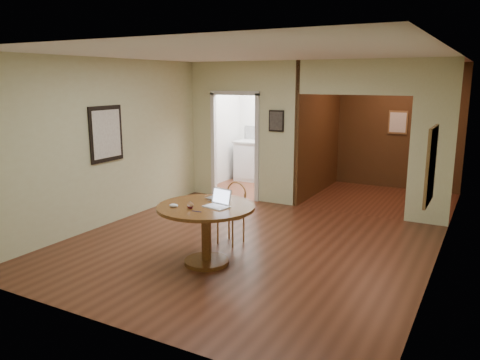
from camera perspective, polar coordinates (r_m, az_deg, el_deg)
The scene contains 11 objects.
floor at distance 6.75m, azimuth 0.13°, elevation -8.31°, with size 5.00×5.00×0.00m, color #472214.
room_shell at distance 9.39m, azimuth 6.73°, elevation 5.52°, with size 5.20×7.50×5.00m.
dining_table at distance 6.04m, azimuth -4.16°, elevation -4.98°, with size 1.26×1.26×0.78m.
chair at distance 6.85m, azimuth -0.86°, elevation -3.59°, with size 0.43×0.43×0.90m.
open_laptop at distance 5.93m, azimuth -2.59°, elevation -2.64°, with size 0.34×0.32×0.22m.
closed_laptop at distance 6.19m, azimuth -3.03°, elevation -2.47°, with size 0.34×0.22×0.03m, color #A6A5AA.
mouse at distance 5.94m, azimuth -8.09°, elevation -3.10°, with size 0.12×0.06×0.05m, color white.
wine_glass at distance 5.84m, azimuth -6.08°, elevation -3.07°, with size 0.08×0.08×0.09m, color white, non-canonical shape.
pen at distance 5.72m, azimuth -5.31°, elevation -3.83°, with size 0.01×0.01×0.13m, color #0C1555.
kitchen_cabinet at distance 10.85m, azimuth 4.50°, elevation 2.11°, with size 2.06×0.60×0.94m.
grocery_bag at distance 10.49m, azimuth 8.18°, elevation 5.04°, with size 0.28×0.24×0.28m, color tan.
Camera 1 is at (3.02, -5.55, 2.36)m, focal length 35.00 mm.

